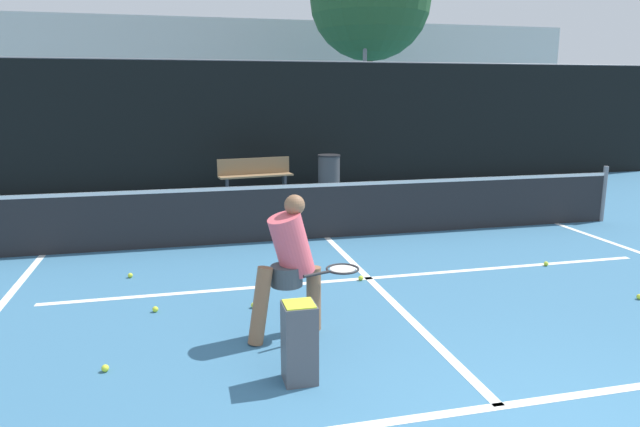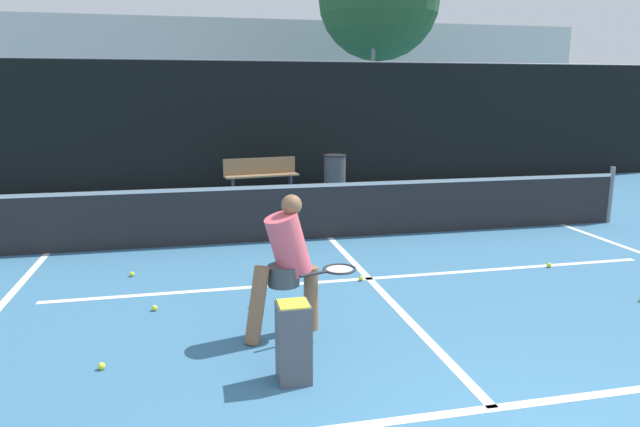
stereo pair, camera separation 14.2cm
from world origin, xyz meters
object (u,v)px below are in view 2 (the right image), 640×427
object	(u,v)px
ball_hopper	(294,340)
trash_bin	(335,172)
player_practicing	(288,262)
courtside_bench	(261,174)
parked_car	(402,150)

from	to	relation	value
ball_hopper	trash_bin	distance (m)	9.86
player_practicing	courtside_bench	distance (m)	8.54
player_practicing	courtside_bench	bearing A→B (deg)	66.29
player_practicing	parked_car	xyz separation A→B (m)	(5.62, 11.72, -0.15)
player_practicing	ball_hopper	size ratio (longest dim) A/B	2.07
ball_hopper	trash_bin	world-z (taller)	trash_bin
trash_bin	player_practicing	bearing A→B (deg)	-107.09
trash_bin	ball_hopper	bearing A→B (deg)	-106.08
ball_hopper	trash_bin	xyz separation A→B (m)	(2.73, 9.47, 0.08)
ball_hopper	courtside_bench	size ratio (longest dim) A/B	0.38
courtside_bench	trash_bin	distance (m)	1.88
player_practicing	courtside_bench	size ratio (longest dim) A/B	0.79
player_practicing	courtside_bench	world-z (taller)	player_practicing
player_practicing	trash_bin	distance (m)	8.92
courtside_bench	trash_bin	size ratio (longest dim) A/B	2.07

